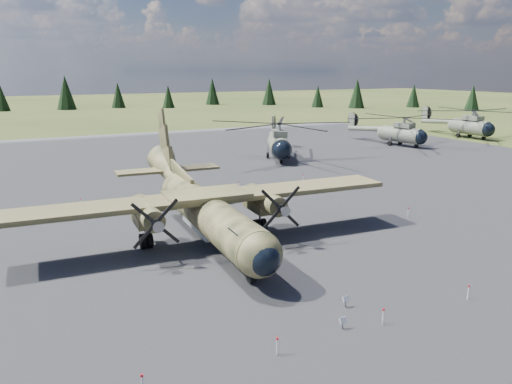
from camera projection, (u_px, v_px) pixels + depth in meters
name	position (u px, v px, depth m)	size (l,w,h in m)	color
ground	(233.00, 247.00, 35.48)	(500.00, 500.00, 0.00)	brown
apron	(186.00, 213.00, 44.13)	(120.00, 120.00, 0.04)	#57585C
transport_plane	(203.00, 203.00, 36.87)	(28.51, 25.87, 9.39)	#30361D
helicopter_near	(279.00, 133.00, 69.62)	(27.51, 27.51, 5.28)	slate
helicopter_mid	(402.00, 125.00, 82.56)	(21.86, 23.82, 4.85)	slate
helicopter_far	(471.00, 118.00, 92.35)	(21.72, 24.81, 5.23)	slate
info_placard_left	(343.00, 321.00, 24.12)	(0.41, 0.21, 0.62)	gray
info_placard_right	(346.00, 300.00, 26.35)	(0.43, 0.21, 0.65)	gray
barrier_fence	(227.00, 242.00, 35.09)	(33.12, 29.62, 0.85)	white
treeline	(217.00, 200.00, 29.63)	(309.11, 308.50, 10.91)	black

